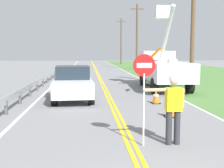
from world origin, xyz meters
name	(u,v)px	position (x,y,z in m)	size (l,w,h in m)	color
centerline_yellow_left	(100,82)	(-0.09, 20.00, 0.01)	(0.11, 110.00, 0.01)	yellow
centerline_yellow_right	(103,82)	(0.09, 20.00, 0.01)	(0.11, 110.00, 0.01)	yellow
edge_line_right	(146,82)	(3.60, 20.00, 0.01)	(0.12, 110.00, 0.01)	silver
edge_line_left	(56,82)	(-3.60, 20.00, 0.01)	(0.12, 110.00, 0.01)	silver
flagger_worker	(173,105)	(1.07, 4.15, 1.05)	(1.09, 0.26, 1.83)	#2D2D33
stop_sign_paddle	(144,79)	(0.30, 4.10, 1.71)	(0.56, 0.04, 2.33)	silver
utility_bucket_truck	(162,67)	(3.83, 15.72, 1.41)	(2.86, 6.88, 5.41)	silver
oncoming_sedan_nearest	(73,84)	(-1.83, 11.33, 0.83)	(2.07, 4.18, 1.70)	silver
utility_pole_near	(193,26)	(5.95, 16.11, 4.15)	(1.80, 0.28, 7.94)	brown
utility_pole_mid	(137,36)	(5.76, 36.94, 4.63)	(1.80, 0.28, 8.89)	brown
utility_pole_far	(121,41)	(5.57, 54.24, 4.66)	(1.80, 0.28, 8.95)	brown
traffic_cone_lead	(170,108)	(1.91, 7.29, 0.34)	(0.40, 0.40, 0.70)	orange
traffic_cone_mid	(156,96)	(2.06, 10.07, 0.34)	(0.40, 0.40, 0.70)	orange
guardrail_left_shoulder	(40,81)	(-4.20, 16.15, 0.52)	(0.10, 32.00, 0.71)	#9EA0A3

